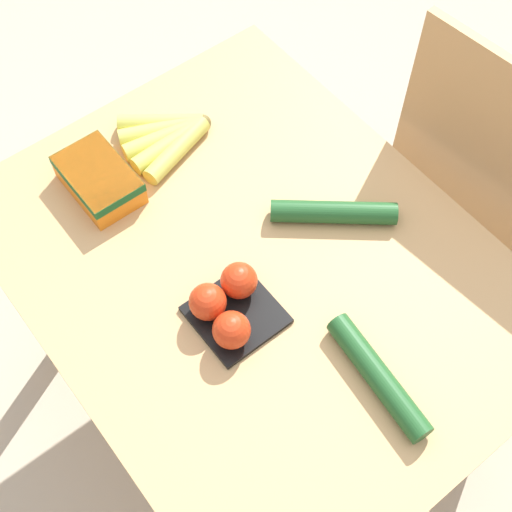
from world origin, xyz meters
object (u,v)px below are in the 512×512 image
object	(u,v)px
tomato_pack	(228,306)
cucumber_near	(333,212)
cucumber_far	(378,376)
chair	(482,191)
banana_bunch	(168,137)
carrot_bag	(99,178)

from	to	relation	value
tomato_pack	cucumber_near	bearing A→B (deg)	98.36
tomato_pack	cucumber_far	distance (m)	0.29
chair	cucumber_far	world-z (taller)	chair
chair	cucumber_near	distance (m)	0.50
cucumber_far	chair	bearing A→B (deg)	111.09
banana_bunch	cucumber_far	distance (m)	0.66
chair	cucumber_far	size ratio (longest dim) A/B	4.05
cucumber_near	chair	bearing A→B (deg)	81.41
tomato_pack	cucumber_near	size ratio (longest dim) A/B	0.69
carrot_bag	cucumber_near	size ratio (longest dim) A/B	0.81
banana_bunch	tomato_pack	xyz separation A→B (m)	(0.40, -0.14, 0.02)
carrot_bag	cucumber_far	distance (m)	0.66
cucumber_far	cucumber_near	bearing A→B (deg)	151.44
carrot_bag	cucumber_far	world-z (taller)	carrot_bag
chair	tomato_pack	size ratio (longest dim) A/B	6.72
banana_bunch	tomato_pack	distance (m)	0.42
chair	cucumber_near	bearing A→B (deg)	76.30
chair	banana_bunch	xyz separation A→B (m)	(-0.42, -0.58, 0.23)
carrot_bag	cucumber_near	xyz separation A→B (m)	(0.34, 0.32, -0.01)
tomato_pack	carrot_bag	xyz separation A→B (m)	(-0.38, -0.03, -0.00)
carrot_bag	chair	bearing A→B (deg)	61.72
tomato_pack	cucumber_near	xyz separation A→B (m)	(-0.04, 0.29, -0.01)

